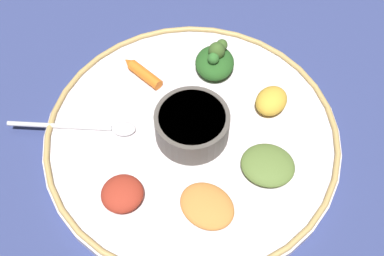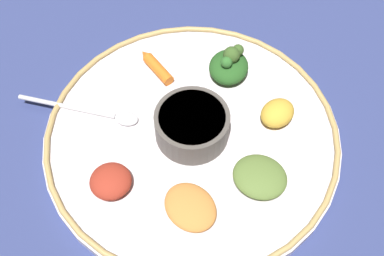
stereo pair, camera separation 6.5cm
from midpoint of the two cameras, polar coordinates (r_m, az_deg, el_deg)
name	(u,v)px [view 1 (the left image)]	position (r m, az deg, el deg)	size (l,w,h in m)	color
ground_plane	(192,140)	(0.68, -2.75, -1.61)	(2.40, 2.40, 0.00)	navy
platter	(192,137)	(0.67, -2.77, -1.27)	(0.41, 0.41, 0.02)	silver
platter_rim	(192,133)	(0.66, -2.81, -0.79)	(0.41, 0.41, 0.01)	tan
center_bowl	(192,125)	(0.64, -2.89, 0.19)	(0.10, 0.10, 0.04)	#4C4742
spoon	(92,127)	(0.69, -14.60, -0.13)	(0.06, 0.18, 0.01)	silver
greens_pile	(215,61)	(0.72, 0.18, 7.88)	(0.08, 0.08, 0.05)	#23511E
carrot_near_spoon	(142,73)	(0.73, -8.57, 6.41)	(0.07, 0.05, 0.02)	orange
mound_collards	(268,165)	(0.63, 6.16, -4.68)	(0.07, 0.06, 0.02)	#567033
mound_lentil_yellow	(271,101)	(0.68, 6.81, 3.06)	(0.05, 0.04, 0.03)	gold
mound_squash	(207,206)	(0.60, -1.31, -9.57)	(0.07, 0.06, 0.02)	#C67A38
mound_beet	(122,194)	(0.62, -11.39, -7.96)	(0.05, 0.05, 0.03)	maroon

